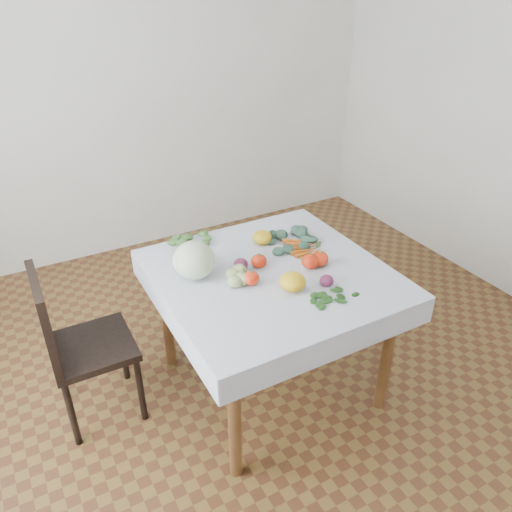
{
  "coord_description": "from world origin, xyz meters",
  "views": [
    {
      "loc": [
        -1.1,
        -1.84,
        2.1
      ],
      "look_at": [
        -0.04,
        0.08,
        0.82
      ],
      "focal_mm": 35.0,
      "sensor_mm": 36.0,
      "label": 1
    }
  ],
  "objects": [
    {
      "name": "carrot_bunch",
      "position": [
        0.28,
        0.1,
        0.77
      ],
      "size": [
        0.18,
        0.27,
        0.03
      ],
      "color": "#D15917",
      "rests_on": "tablecloth"
    },
    {
      "name": "kale_bunch",
      "position": [
        0.24,
        0.21,
        0.78
      ],
      "size": [
        0.26,
        0.26,
        0.04
      ],
      "color": "#3D6452",
      "rests_on": "tablecloth"
    },
    {
      "name": "back_wall",
      "position": [
        0.0,
        2.0,
        1.35
      ],
      "size": [
        4.0,
        0.04,
        2.7
      ],
      "primitive_type": "cube",
      "color": "white",
      "rests_on": "ground"
    },
    {
      "name": "cabbage",
      "position": [
        -0.36,
        0.15,
        0.85
      ],
      "size": [
        0.26,
        0.26,
        0.19
      ],
      "primitive_type": "ellipsoid",
      "rotation": [
        0.0,
        0.0,
        -0.3
      ],
      "color": "beige",
      "rests_on": "tablecloth"
    },
    {
      "name": "onion_b",
      "position": [
        0.17,
        -0.24,
        0.79
      ],
      "size": [
        0.08,
        0.08,
        0.06
      ],
      "primitive_type": "ellipsoid",
      "rotation": [
        0.0,
        0.0,
        -0.21
      ],
      "color": "#5C1A41",
      "rests_on": "tablecloth"
    },
    {
      "name": "tomato_b",
      "position": [
        0.25,
        -0.06,
        0.8
      ],
      "size": [
        0.12,
        0.12,
        0.08
      ],
      "primitive_type": "ellipsoid",
      "rotation": [
        0.0,
        0.0,
        -0.38
      ],
      "color": "red",
      "rests_on": "tablecloth"
    },
    {
      "name": "basil_bunch",
      "position": [
        0.15,
        -0.37,
        0.76
      ],
      "size": [
        0.25,
        0.18,
        0.01
      ],
      "color": "#27581B",
      "rests_on": "tablecloth"
    },
    {
      "name": "heirloom_back",
      "position": [
        0.11,
        0.29,
        0.79
      ],
      "size": [
        0.14,
        0.14,
        0.08
      ],
      "primitive_type": "ellipsoid",
      "rotation": [
        0.0,
        0.0,
        -0.42
      ],
      "color": "yellow",
      "rests_on": "tablecloth"
    },
    {
      "name": "table",
      "position": [
        0.0,
        0.0,
        0.65
      ],
      "size": [
        1.0,
        1.0,
        0.75
      ],
      "color": "brown",
      "rests_on": "ground"
    },
    {
      "name": "tomato_d",
      "position": [
        0.19,
        -0.06,
        0.79
      ],
      "size": [
        0.11,
        0.11,
        0.08
      ],
      "primitive_type": "ellipsoid",
      "rotation": [
        0.0,
        0.0,
        -0.35
      ],
      "color": "red",
      "rests_on": "tablecloth"
    },
    {
      "name": "onion_a",
      "position": [
        -0.13,
        0.09,
        0.79
      ],
      "size": [
        0.09,
        0.09,
        0.06
      ],
      "primitive_type": "ellipsoid",
      "rotation": [
        0.0,
        0.0,
        -0.14
      ],
      "color": "#5C1A41",
      "rests_on": "tablecloth"
    },
    {
      "name": "tomato_a",
      "position": [
        -0.14,
        -0.05,
        0.79
      ],
      "size": [
        0.09,
        0.09,
        0.07
      ],
      "primitive_type": "ellipsoid",
      "rotation": [
        0.0,
        0.0,
        -0.05
      ],
      "color": "red",
      "rests_on": "tablecloth"
    },
    {
      "name": "chair",
      "position": [
        -0.97,
        0.27,
        0.51
      ],
      "size": [
        0.41,
        0.41,
        0.89
      ],
      "color": "black",
      "rests_on": "ground"
    },
    {
      "name": "heirloom_front",
      "position": [
        0.01,
        -0.18,
        0.8
      ],
      "size": [
        0.13,
        0.13,
        0.09
      ],
      "primitive_type": "ellipsoid",
      "rotation": [
        0.0,
        0.0,
        0.05
      ],
      "color": "yellow",
      "rests_on": "tablecloth"
    },
    {
      "name": "tomato_c",
      "position": [
        -0.03,
        0.07,
        0.79
      ],
      "size": [
        0.1,
        0.1,
        0.07
      ],
      "primitive_type": "ellipsoid",
      "rotation": [
        0.0,
        0.0,
        0.28
      ],
      "color": "red",
      "rests_on": "tablecloth"
    },
    {
      "name": "tomatillo_cluster",
      "position": [
        -0.22,
        0.02,
        0.78
      ],
      "size": [
        0.18,
        0.12,
        0.05
      ],
      "color": "#B0CA74",
      "rests_on": "tablecloth"
    },
    {
      "name": "ground",
      "position": [
        0.0,
        0.0,
        0.0
      ],
      "size": [
        4.0,
        4.0,
        0.0
      ],
      "primitive_type": "plane",
      "color": "brown"
    },
    {
      "name": "dill_bunch",
      "position": [
        -0.26,
        0.47,
        0.77
      ],
      "size": [
        0.22,
        0.22,
        0.03
      ],
      "color": "#51813B",
      "rests_on": "tablecloth"
    },
    {
      "name": "tablecloth",
      "position": [
        0.0,
        0.0,
        0.75
      ],
      "size": [
        1.12,
        1.12,
        0.01
      ],
      "primitive_type": "cube",
      "color": "white",
      "rests_on": "table"
    }
  ]
}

